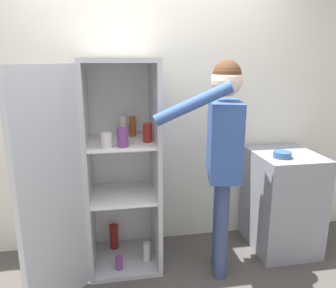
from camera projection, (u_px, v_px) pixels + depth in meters
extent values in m
cube|color=silver|center=(146.00, 111.00, 2.98)|extent=(7.00, 0.06, 2.55)
cube|color=#B7BABC|center=(126.00, 257.00, 2.92)|extent=(0.59, 0.60, 0.04)
cube|color=#B7BABC|center=(118.00, 60.00, 2.49)|extent=(0.59, 0.60, 0.04)
cube|color=white|center=(121.00, 157.00, 2.98)|extent=(0.59, 0.03, 1.67)
cube|color=#B7BABC|center=(88.00, 168.00, 2.66)|extent=(0.03, 0.60, 1.67)
cube|color=#B7BABC|center=(155.00, 165.00, 2.75)|extent=(0.04, 0.60, 1.67)
cube|color=white|center=(123.00, 194.00, 2.77)|extent=(0.52, 0.53, 0.02)
cube|color=white|center=(121.00, 142.00, 2.66)|extent=(0.52, 0.53, 0.02)
cube|color=#B7BABC|center=(52.00, 196.00, 2.12)|extent=(0.35, 0.52, 1.67)
cylinder|color=#723884|center=(119.00, 263.00, 2.72)|extent=(0.06, 0.06, 0.11)
cylinder|color=beige|center=(123.00, 126.00, 2.75)|extent=(0.07, 0.07, 0.19)
cylinder|color=#723884|center=(123.00, 138.00, 2.45)|extent=(0.08, 0.08, 0.14)
cylinder|color=beige|center=(106.00, 140.00, 2.42)|extent=(0.08, 0.08, 0.12)
cylinder|color=maroon|center=(114.00, 236.00, 3.01)|extent=(0.07, 0.07, 0.23)
cylinder|color=#9E4C19|center=(133.00, 126.00, 2.79)|extent=(0.05, 0.05, 0.17)
cylinder|color=maroon|center=(147.00, 133.00, 2.60)|extent=(0.07, 0.07, 0.15)
cylinder|color=beige|center=(147.00, 252.00, 2.82)|extent=(0.06, 0.06, 0.17)
cylinder|color=#384770|center=(222.00, 230.00, 2.59)|extent=(0.11, 0.11, 0.84)
cylinder|color=#384770|center=(219.00, 220.00, 2.76)|extent=(0.11, 0.11, 0.84)
cube|color=#335193|center=(224.00, 140.00, 2.50)|extent=(0.31, 0.45, 0.59)
sphere|color=beige|center=(227.00, 80.00, 2.38)|extent=(0.23, 0.23, 0.23)
sphere|color=#4C2D19|center=(227.00, 75.00, 2.37)|extent=(0.21, 0.21, 0.21)
cylinder|color=#335193|center=(193.00, 104.00, 2.21)|extent=(0.55, 0.20, 0.31)
cylinder|color=#335193|center=(221.00, 137.00, 2.73)|extent=(0.08, 0.08, 0.56)
cube|color=gray|center=(282.00, 201.00, 3.03)|extent=(0.55, 0.63, 0.92)
cylinder|color=#335B8E|center=(282.00, 155.00, 2.78)|extent=(0.15, 0.15, 0.05)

